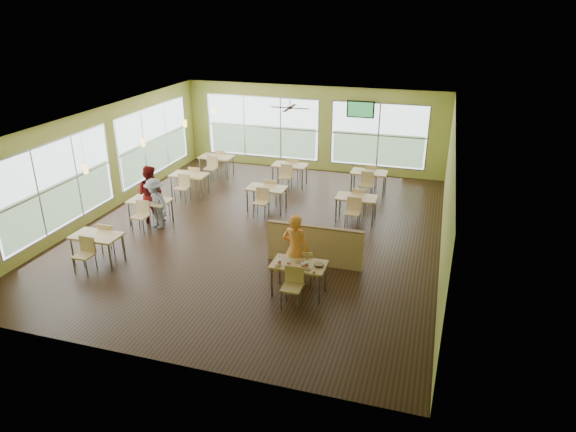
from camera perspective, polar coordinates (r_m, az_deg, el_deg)
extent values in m
plane|color=black|center=(14.75, -3.14, -1.55)|extent=(12.00, 12.00, 0.00)
plane|color=white|center=(13.74, -3.43, 10.69)|extent=(12.00, 12.00, 0.00)
cube|color=#B5B149|center=(19.70, 2.74, 9.67)|extent=(10.00, 0.04, 3.20)
cube|color=#B5B149|center=(9.24, -16.09, -7.20)|extent=(10.00, 0.04, 3.20)
cube|color=#B5B149|center=(16.50, -19.92, 5.70)|extent=(0.04, 12.00, 3.20)
cube|color=#B5B149|center=(13.39, 17.30, 2.20)|extent=(0.04, 12.00, 3.20)
cube|color=white|center=(15.04, -24.19, 3.13)|extent=(0.02, 4.50, 2.35)
cube|color=white|center=(18.90, -14.58, 8.16)|extent=(0.02, 4.50, 2.35)
cube|color=white|center=(20.26, -2.85, 9.83)|extent=(4.50, 0.02, 2.35)
cube|color=white|center=(19.26, 10.03, 8.82)|extent=(3.50, 0.02, 2.35)
cube|color=#B7BABC|center=(17.24, -18.34, 2.22)|extent=(0.04, 9.40, 0.05)
cube|color=#B7BABC|center=(19.93, 3.35, 6.10)|extent=(8.00, 0.04, 0.05)
cube|color=tan|center=(11.32, 1.22, -5.41)|extent=(1.20, 0.70, 0.04)
cube|color=brown|center=(11.33, 1.22, -5.53)|extent=(1.22, 0.71, 0.01)
cylinder|color=slate|center=(11.40, -1.83, -7.36)|extent=(0.05, 0.05, 0.71)
cylinder|color=slate|center=(11.14, 3.50, -8.16)|extent=(0.05, 0.05, 0.71)
cylinder|color=slate|center=(11.88, -0.94, -6.02)|extent=(0.05, 0.05, 0.71)
cylinder|color=slate|center=(11.63, 4.17, -6.74)|extent=(0.05, 0.05, 0.71)
cube|color=tan|center=(11.92, 1.93, -5.40)|extent=(0.42, 0.42, 0.04)
cube|color=tan|center=(11.98, 2.18, -4.06)|extent=(0.42, 0.04, 0.40)
cube|color=tan|center=(10.99, 0.42, -8.00)|extent=(0.42, 0.42, 0.04)
cube|color=tan|center=(10.73, 0.14, -7.49)|extent=(0.42, 0.04, 0.40)
cube|color=tan|center=(12.67, 2.99, -3.35)|extent=(2.40, 0.12, 1.00)
cube|color=brown|center=(12.45, 3.03, -1.20)|extent=(2.40, 0.14, 0.04)
cube|color=tan|center=(13.52, -20.54, -2.05)|extent=(1.20, 0.70, 0.04)
cube|color=brown|center=(13.53, -20.52, -2.14)|extent=(1.22, 0.71, 0.01)
cylinder|color=slate|center=(13.79, -22.83, -3.64)|extent=(0.05, 0.05, 0.71)
cylinder|color=slate|center=(13.16, -19.15, -4.35)|extent=(0.05, 0.05, 0.71)
cylinder|color=slate|center=(14.19, -21.40, -2.67)|extent=(0.05, 0.05, 0.71)
cylinder|color=slate|center=(13.58, -17.78, -3.30)|extent=(0.05, 0.05, 0.71)
cube|color=tan|center=(14.02, -19.08, -2.19)|extent=(0.42, 0.42, 0.04)
cube|color=tan|center=(14.07, -18.76, -1.07)|extent=(0.42, 0.04, 0.40)
cube|color=tan|center=(13.25, -21.76, -4.09)|extent=(0.42, 0.42, 0.04)
cube|color=tan|center=(13.02, -22.39, -3.58)|extent=(0.42, 0.04, 0.40)
cube|color=tan|center=(15.39, -15.13, 1.67)|extent=(1.20, 0.70, 0.04)
cube|color=brown|center=(15.40, -15.12, 1.58)|extent=(1.22, 0.71, 0.01)
cylinder|color=slate|center=(15.59, -17.23, 0.20)|extent=(0.05, 0.05, 0.71)
cylinder|color=slate|center=(15.03, -13.79, -0.25)|extent=(0.05, 0.05, 0.71)
cylinder|color=slate|center=(16.03, -16.11, 0.97)|extent=(0.05, 0.05, 0.71)
cylinder|color=slate|center=(15.49, -12.73, 0.55)|extent=(0.05, 0.05, 0.71)
cube|color=tan|center=(15.93, -14.02, 1.42)|extent=(0.42, 0.42, 0.04)
cube|color=tan|center=(16.00, -13.76, 2.39)|extent=(0.42, 0.04, 0.40)
cube|color=tan|center=(15.07, -16.09, -0.06)|extent=(0.42, 0.42, 0.04)
cube|color=tan|center=(14.84, -16.56, 0.45)|extent=(0.42, 0.04, 0.40)
cube|color=tan|center=(17.43, -10.93, 4.54)|extent=(1.20, 0.70, 0.04)
cube|color=brown|center=(17.44, -10.92, 4.46)|extent=(1.22, 0.71, 0.01)
cylinder|color=slate|center=(17.56, -12.83, 3.22)|extent=(0.05, 0.05, 0.71)
cylinder|color=slate|center=(17.07, -9.66, 2.90)|extent=(0.05, 0.05, 0.71)
cylinder|color=slate|center=(18.03, -11.95, 3.82)|extent=(0.05, 0.05, 0.71)
cylinder|color=slate|center=(17.56, -8.84, 3.53)|extent=(0.05, 0.05, 0.71)
cube|color=tan|center=(17.98, -10.07, 4.23)|extent=(0.42, 0.42, 0.04)
cube|color=tan|center=(18.07, -9.85, 5.08)|extent=(0.42, 0.04, 0.40)
cube|color=tan|center=(17.06, -11.69, 3.08)|extent=(0.42, 0.42, 0.04)
cube|color=tan|center=(16.83, -12.05, 3.57)|extent=(0.42, 0.04, 0.40)
cube|color=tan|center=(19.31, -7.96, 6.53)|extent=(1.20, 0.70, 0.04)
cube|color=brown|center=(19.32, -7.96, 6.46)|extent=(1.22, 0.71, 0.01)
cylinder|color=slate|center=(19.39, -9.71, 5.34)|extent=(0.05, 0.05, 0.71)
cylinder|color=slate|center=(18.95, -6.77, 5.10)|extent=(0.05, 0.05, 0.71)
cylinder|color=slate|center=(19.89, -8.99, 5.83)|extent=(0.05, 0.05, 0.71)
cylinder|color=slate|center=(19.46, -6.10, 5.60)|extent=(0.05, 0.05, 0.71)
cube|color=tan|center=(19.87, -7.27, 6.20)|extent=(0.42, 0.42, 0.04)
cube|color=tan|center=(19.97, -7.08, 6.95)|extent=(0.42, 0.04, 0.40)
cube|color=tan|center=(18.91, -8.60, 5.26)|extent=(0.42, 0.42, 0.04)
cube|color=tan|center=(18.69, -8.88, 5.73)|extent=(0.42, 0.04, 0.40)
cube|color=tan|center=(15.88, -2.39, 3.13)|extent=(1.20, 0.70, 0.04)
cube|color=brown|center=(15.89, -2.39, 3.04)|extent=(1.22, 0.71, 0.01)
cylinder|color=slate|center=(15.94, -4.54, 1.70)|extent=(0.05, 0.05, 0.71)
cylinder|color=slate|center=(15.60, -0.84, 1.29)|extent=(0.05, 0.05, 0.71)
cylinder|color=slate|center=(16.44, -3.82, 2.40)|extent=(0.05, 0.05, 0.71)
cylinder|color=slate|center=(16.11, -0.22, 2.02)|extent=(0.05, 0.05, 0.71)
cube|color=tan|center=(16.47, -1.75, 2.83)|extent=(0.42, 0.42, 0.04)
cube|color=tan|center=(16.56, -1.55, 3.76)|extent=(0.42, 0.04, 0.40)
cube|color=tan|center=(15.50, -3.04, 1.49)|extent=(0.42, 0.42, 0.04)
cube|color=tan|center=(15.25, -3.29, 2.01)|extent=(0.42, 0.04, 0.40)
cube|color=tan|center=(18.14, 0.19, 5.69)|extent=(1.20, 0.70, 0.04)
cube|color=brown|center=(18.15, 0.19, 5.61)|extent=(1.22, 0.71, 0.01)
cylinder|color=slate|center=(18.15, -1.71, 4.44)|extent=(0.05, 0.05, 0.71)
cylinder|color=slate|center=(17.85, 1.59, 4.12)|extent=(0.05, 0.05, 0.71)
cylinder|color=slate|center=(18.67, -1.15, 4.98)|extent=(0.05, 0.05, 0.71)
cylinder|color=slate|center=(18.38, 2.07, 4.68)|extent=(0.05, 0.05, 0.71)
cube|color=tan|center=(18.73, 0.68, 5.34)|extent=(0.42, 0.42, 0.04)
cube|color=tan|center=(18.84, 0.84, 6.15)|extent=(0.42, 0.04, 0.40)
cube|color=tan|center=(17.72, -0.32, 4.32)|extent=(0.42, 0.42, 0.04)
cube|color=tan|center=(17.48, -0.50, 4.81)|extent=(0.42, 0.04, 0.40)
cube|color=tan|center=(15.24, 7.62, 2.07)|extent=(1.20, 0.70, 0.04)
cube|color=brown|center=(15.25, 7.61, 1.99)|extent=(1.22, 0.71, 0.01)
cylinder|color=slate|center=(15.20, 5.35, 0.60)|extent=(0.05, 0.05, 0.71)
cylinder|color=slate|center=(15.05, 9.38, 0.14)|extent=(0.05, 0.05, 0.71)
cylinder|color=slate|center=(15.73, 5.79, 1.36)|extent=(0.05, 0.05, 0.71)
cylinder|color=slate|center=(15.58, 9.68, 0.93)|extent=(0.05, 0.05, 0.71)
cube|color=tan|center=(15.85, 7.90, 1.80)|extent=(0.42, 0.42, 0.04)
cube|color=tan|center=(15.95, 8.06, 2.77)|extent=(0.42, 0.04, 0.40)
cube|color=tan|center=(14.84, 7.20, 0.34)|extent=(0.42, 0.42, 0.04)
cube|color=tan|center=(14.58, 7.11, 0.87)|extent=(0.42, 0.04, 0.40)
cube|color=tan|center=(17.58, 9.00, 4.84)|extent=(1.20, 0.70, 0.04)
cube|color=brown|center=(17.59, 9.00, 4.76)|extent=(1.22, 0.71, 0.01)
cylinder|color=slate|center=(17.50, 7.04, 3.57)|extent=(0.05, 0.05, 0.71)
cylinder|color=slate|center=(17.37, 10.55, 3.19)|extent=(0.05, 0.05, 0.71)
cylinder|color=slate|center=(18.05, 7.37, 4.15)|extent=(0.05, 0.05, 0.71)
cylinder|color=slate|center=(17.92, 10.78, 3.79)|extent=(0.05, 0.05, 0.71)
cube|color=tan|center=(18.19, 9.21, 4.51)|extent=(0.42, 0.42, 0.04)
cube|color=tan|center=(18.30, 9.34, 5.34)|extent=(0.42, 0.04, 0.40)
cube|color=tan|center=(17.15, 8.68, 3.41)|extent=(0.42, 0.42, 0.04)
cube|color=tan|center=(16.90, 8.62, 3.91)|extent=(0.42, 0.04, 0.40)
cylinder|color=#2D2119|center=(12.82, -21.84, 6.58)|extent=(0.01, 0.01, 0.70)
cylinder|color=yellow|center=(12.93, -21.58, 4.89)|extent=(0.11, 0.11, 0.22)
cylinder|color=#2D2119|center=(14.79, -15.97, 9.34)|extent=(0.01, 0.01, 0.70)
cylinder|color=yellow|center=(14.88, -15.81, 7.85)|extent=(0.11, 0.11, 0.22)
cylinder|color=#2D2119|center=(16.90, -11.47, 11.37)|extent=(0.01, 0.01, 0.70)
cylinder|color=yellow|center=(16.98, -11.36, 10.05)|extent=(0.11, 0.11, 0.22)
cylinder|color=#2D2119|center=(18.83, -8.32, 12.73)|extent=(0.01, 0.01, 0.70)
cylinder|color=yellow|center=(18.90, -8.25, 11.54)|extent=(0.11, 0.11, 0.22)
cylinder|color=#2D2119|center=(16.56, 0.21, 12.40)|extent=(0.03, 0.03, 0.24)
cylinder|color=#2D2119|center=(16.59, 0.21, 11.92)|extent=(0.16, 0.16, 0.06)
cube|color=#2D2119|center=(16.49, 1.40, 11.85)|extent=(0.55, 0.10, 0.01)
cube|color=#2D2119|center=(16.92, 0.56, 12.14)|extent=(0.10, 0.55, 0.01)
cube|color=#2D2119|center=(16.69, -0.97, 11.99)|extent=(0.55, 0.10, 0.01)
cube|color=#2D2119|center=(16.26, -0.15, 11.70)|extent=(0.10, 0.55, 0.01)
cube|color=black|center=(19.08, 8.06, 11.65)|extent=(1.00, 0.06, 0.60)
cube|color=#2C8241|center=(19.04, 8.05, 11.63)|extent=(0.90, 0.01, 0.52)
imported|color=#EE481A|center=(11.64, 0.83, -3.78)|extent=(0.69, 0.51, 1.74)
imported|color=#5A0D0B|center=(15.50, -15.07, 2.36)|extent=(0.84, 0.66, 1.73)
imported|color=slate|center=(15.11, -14.52, 1.36)|extent=(1.09, 0.87, 1.48)
cone|color=white|center=(11.26, -0.96, -5.12)|extent=(0.09, 0.09, 0.12)
cylinder|color=red|center=(11.26, -0.96, -5.11)|extent=(0.08, 0.08, 0.03)
cylinder|color=white|center=(11.23, -0.96, -4.83)|extent=(0.09, 0.09, 0.01)
cylinder|color=#1D7FCB|center=(11.18, -0.96, -4.37)|extent=(0.03, 0.05, 0.21)
cone|color=white|center=(11.20, 0.09, -5.26)|extent=(0.09, 0.09, 0.12)
cylinder|color=red|center=(11.20, 0.09, -5.25)|extent=(0.08, 0.08, 0.03)
cylinder|color=white|center=(11.17, 0.09, -4.96)|extent=(0.09, 0.09, 0.01)
cylinder|color=#FFFA08|center=(11.12, 0.09, -4.49)|extent=(0.02, 0.06, 0.22)
cone|color=white|center=(11.09, 1.67, -5.56)|extent=(0.10, 0.10, 0.13)
cylinder|color=red|center=(11.09, 1.67, -5.55)|extent=(0.09, 0.09, 0.04)
cylinder|color=white|center=(11.06, 1.68, -5.24)|extent=(0.10, 0.10, 0.01)
cylinder|color=#F12B3C|center=(11.00, 1.68, -4.73)|extent=(0.02, 0.06, 0.23)
cone|color=white|center=(11.14, 2.09, -5.43)|extent=(0.09, 0.09, 0.13)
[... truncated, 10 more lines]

